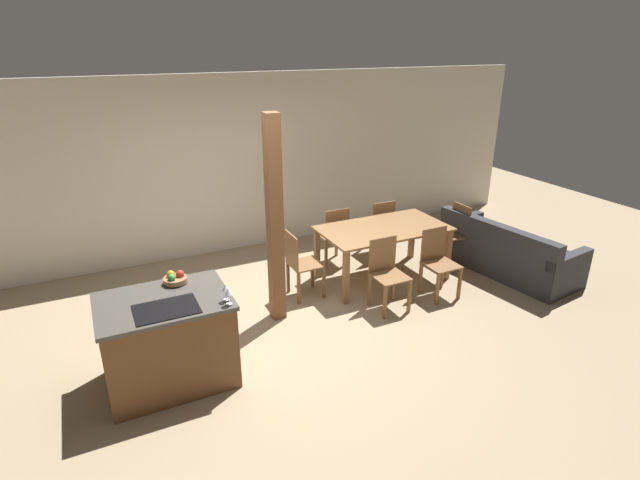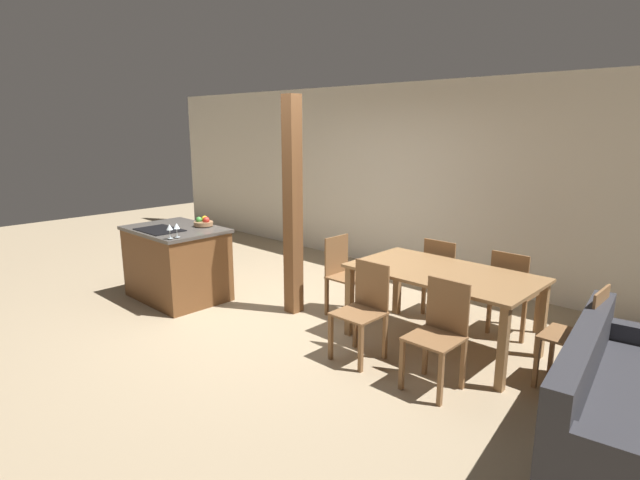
{
  "view_description": "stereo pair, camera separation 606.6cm",
  "coord_description": "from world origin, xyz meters",
  "px_view_note": "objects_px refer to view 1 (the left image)",
  "views": [
    {
      "loc": [
        -1.77,
        -4.68,
        3.14
      ],
      "look_at": [
        0.6,
        0.2,
        0.95
      ],
      "focal_mm": 28.0,
      "sensor_mm": 36.0,
      "label": 1
    },
    {
      "loc": [
        4.08,
        -3.45,
        2.12
      ],
      "look_at": [
        0.6,
        0.2,
        0.95
      ],
      "focal_mm": 28.0,
      "sensor_mm": 36.0,
      "label": 2
    }
  ],
  "objects_px": {
    "wine_glass_near": "(228,292)",
    "dining_chair_foot_end": "(453,233)",
    "dining_table": "(383,234)",
    "dining_chair_far_right": "(379,226)",
    "dining_chair_far_left": "(334,234)",
    "timber_post": "(275,222)",
    "kitchen_island": "(168,341)",
    "dining_chair_head_end": "(300,263)",
    "dining_chair_near_left": "(387,272)",
    "fruit_bowl": "(175,278)",
    "wine_glass_middle": "(225,288)",
    "dining_chair_near_right": "(438,261)",
    "couch": "(507,254)"
  },
  "relations": [
    {
      "from": "wine_glass_near",
      "to": "timber_post",
      "type": "height_order",
      "value": "timber_post"
    },
    {
      "from": "dining_chair_head_end",
      "to": "dining_chair_foot_end",
      "type": "relative_size",
      "value": 1.0
    },
    {
      "from": "kitchen_island",
      "to": "dining_chair_near_left",
      "type": "bearing_deg",
      "value": 6.61
    },
    {
      "from": "kitchen_island",
      "to": "wine_glass_near",
      "type": "height_order",
      "value": "wine_glass_near"
    },
    {
      "from": "fruit_bowl",
      "to": "couch",
      "type": "xyz_separation_m",
      "value": [
        4.66,
        0.13,
        -0.67
      ]
    },
    {
      "from": "dining_table",
      "to": "dining_chair_foot_end",
      "type": "bearing_deg",
      "value": 0.0
    },
    {
      "from": "dining_chair_far_left",
      "to": "timber_post",
      "type": "bearing_deg",
      "value": 39.13
    },
    {
      "from": "dining_chair_near_right",
      "to": "dining_chair_far_right",
      "type": "xyz_separation_m",
      "value": [
        0.0,
        1.43,
        0.0
      ]
    },
    {
      "from": "dining_table",
      "to": "dining_chair_head_end",
      "type": "distance_m",
      "value": 1.26
    },
    {
      "from": "dining_chair_head_end",
      "to": "dining_chair_foot_end",
      "type": "distance_m",
      "value": 2.48
    },
    {
      "from": "kitchen_island",
      "to": "wine_glass_near",
      "type": "xyz_separation_m",
      "value": [
        0.53,
        -0.36,
        0.58
      ]
    },
    {
      "from": "fruit_bowl",
      "to": "dining_chair_head_end",
      "type": "relative_size",
      "value": 0.26
    },
    {
      "from": "fruit_bowl",
      "to": "dining_chair_far_left",
      "type": "distance_m",
      "value": 2.94
    },
    {
      "from": "dining_chair_near_left",
      "to": "timber_post",
      "type": "xyz_separation_m",
      "value": [
        -1.31,
        0.36,
        0.75
      ]
    },
    {
      "from": "dining_chair_far_left",
      "to": "dining_chair_near_right",
      "type": "bearing_deg",
      "value": 118.74
    },
    {
      "from": "wine_glass_near",
      "to": "timber_post",
      "type": "xyz_separation_m",
      "value": [
        0.86,
        1.04,
        0.19
      ]
    },
    {
      "from": "timber_post",
      "to": "couch",
      "type": "bearing_deg",
      "value": -4.01
    },
    {
      "from": "wine_glass_near",
      "to": "dining_chair_foot_end",
      "type": "xyz_separation_m",
      "value": [
        3.8,
        1.39,
        -0.55
      ]
    },
    {
      "from": "wine_glass_middle",
      "to": "wine_glass_near",
      "type": "bearing_deg",
      "value": -90.0
    },
    {
      "from": "fruit_bowl",
      "to": "dining_chair_far_right",
      "type": "xyz_separation_m",
      "value": [
        3.3,
        1.44,
        -0.47
      ]
    },
    {
      "from": "kitchen_island",
      "to": "fruit_bowl",
      "type": "height_order",
      "value": "fruit_bowl"
    },
    {
      "from": "wine_glass_middle",
      "to": "dining_table",
      "type": "bearing_deg",
      "value": 27.02
    },
    {
      "from": "wine_glass_middle",
      "to": "dining_chair_foot_end",
      "type": "height_order",
      "value": "wine_glass_middle"
    },
    {
      "from": "dining_chair_foot_end",
      "to": "timber_post",
      "type": "bearing_deg",
      "value": -83.16
    },
    {
      "from": "dining_chair_far_right",
      "to": "dining_chair_head_end",
      "type": "xyz_separation_m",
      "value": [
        -1.63,
        -0.71,
        0.0
      ]
    },
    {
      "from": "wine_glass_middle",
      "to": "dining_chair_near_left",
      "type": "relative_size",
      "value": 0.18
    },
    {
      "from": "kitchen_island",
      "to": "timber_post",
      "type": "height_order",
      "value": "timber_post"
    },
    {
      "from": "wine_glass_near",
      "to": "dining_chair_head_end",
      "type": "xyz_separation_m",
      "value": [
        1.32,
        1.39,
        -0.55
      ]
    },
    {
      "from": "dining_chair_near_left",
      "to": "timber_post",
      "type": "distance_m",
      "value": 1.55
    },
    {
      "from": "wine_glass_near",
      "to": "dining_chair_near_left",
      "type": "relative_size",
      "value": 0.18
    },
    {
      "from": "dining_chair_far_left",
      "to": "dining_chair_head_end",
      "type": "bearing_deg",
      "value": 40.02
    },
    {
      "from": "wine_glass_near",
      "to": "dining_chair_far_left",
      "type": "xyz_separation_m",
      "value": [
        2.17,
        2.11,
        -0.55
      ]
    },
    {
      "from": "fruit_bowl",
      "to": "wine_glass_middle",
      "type": "bearing_deg",
      "value": -58.57
    },
    {
      "from": "dining_table",
      "to": "dining_chair_far_right",
      "type": "bearing_deg",
      "value": 61.26
    },
    {
      "from": "dining_table",
      "to": "couch",
      "type": "relative_size",
      "value": 0.86
    },
    {
      "from": "wine_glass_middle",
      "to": "dining_chair_near_left",
      "type": "height_order",
      "value": "wine_glass_middle"
    },
    {
      "from": "couch",
      "to": "timber_post",
      "type": "distance_m",
      "value": 3.58
    },
    {
      "from": "fruit_bowl",
      "to": "couch",
      "type": "distance_m",
      "value": 4.71
    },
    {
      "from": "couch",
      "to": "timber_post",
      "type": "bearing_deg",
      "value": 78.15
    },
    {
      "from": "wine_glass_middle",
      "to": "dining_chair_head_end",
      "type": "bearing_deg",
      "value": 44.72
    },
    {
      "from": "dining_table",
      "to": "dining_chair_far_right",
      "type": "relative_size",
      "value": 1.95
    },
    {
      "from": "dining_chair_far_right",
      "to": "timber_post",
      "type": "bearing_deg",
      "value": 27.0
    },
    {
      "from": "wine_glass_near",
      "to": "couch",
      "type": "relative_size",
      "value": 0.08
    },
    {
      "from": "dining_table",
      "to": "dining_chair_head_end",
      "type": "bearing_deg",
      "value": 180.0
    },
    {
      "from": "kitchen_island",
      "to": "fruit_bowl",
      "type": "bearing_deg",
      "value": 59.13
    },
    {
      "from": "wine_glass_middle",
      "to": "dining_chair_far_left",
      "type": "height_order",
      "value": "wine_glass_middle"
    },
    {
      "from": "fruit_bowl",
      "to": "dining_chair_foot_end",
      "type": "bearing_deg",
      "value": 9.97
    },
    {
      "from": "wine_glass_near",
      "to": "dining_table",
      "type": "distance_m",
      "value": 2.94
    },
    {
      "from": "fruit_bowl",
      "to": "timber_post",
      "type": "bearing_deg",
      "value": 17.3
    },
    {
      "from": "dining_table",
      "to": "dining_chair_foot_end",
      "type": "xyz_separation_m",
      "value": [
        1.24,
        0.0,
        -0.19
      ]
    }
  ]
}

